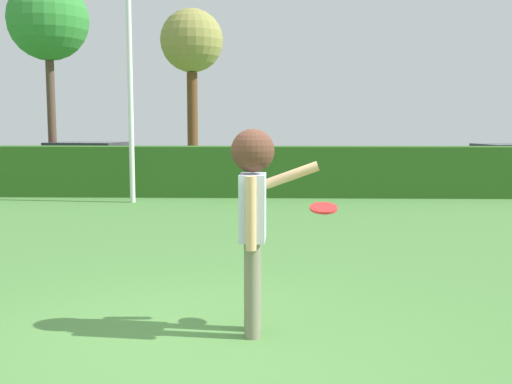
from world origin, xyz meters
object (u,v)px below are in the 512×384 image
at_px(frisbee, 323,208).
at_px(parked_car_red, 87,160).
at_px(birch_tree, 48,22).
at_px(lamppost, 129,42).
at_px(person, 254,201).
at_px(maple_tree, 192,44).

bearing_deg(frisbee, parked_car_red, 114.81).
bearing_deg(birch_tree, lamppost, -55.35).
xyz_separation_m(person, maple_tree, (-2.69, 16.43, 3.38)).
xyz_separation_m(parked_car_red, maple_tree, (3.02, 2.57, 3.88)).
relative_size(lamppost, maple_tree, 1.16).
relative_size(frisbee, parked_car_red, 0.06).
xyz_separation_m(person, parked_car_red, (-5.71, 13.86, -0.50)).
height_order(frisbee, birch_tree, birch_tree).
height_order(person, birch_tree, birch_tree).
distance_m(person, lamppost, 9.76).
bearing_deg(lamppost, birch_tree, 124.65).
distance_m(birch_tree, maple_tree, 4.76).
distance_m(person, frisbee, 0.65).
xyz_separation_m(frisbee, birch_tree, (-7.66, 14.39, 3.96)).
height_order(person, lamppost, lamppost).
distance_m(lamppost, birch_tree, 7.02).
xyz_separation_m(parked_car_red, birch_tree, (-1.33, 0.70, 4.38)).
height_order(frisbee, parked_car_red, parked_car_red).
bearing_deg(birch_tree, person, -64.20).
xyz_separation_m(lamppost, birch_tree, (-3.91, 5.66, 1.38)).
height_order(lamppost, parked_car_red, lamppost).
xyz_separation_m(lamppost, maple_tree, (0.43, 7.53, 0.89)).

